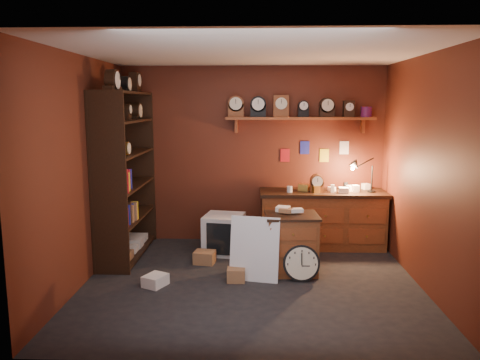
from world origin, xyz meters
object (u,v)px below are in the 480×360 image
workbench (322,216)px  low_cabinet (291,241)px  shelving_unit (123,168)px  big_round_clock (301,263)px

workbench → low_cabinet: bearing=-116.1°
workbench → low_cabinet: size_ratio=2.20×
workbench → low_cabinet: (-0.54, -1.11, -0.06)m
shelving_unit → workbench: (2.84, 0.49, -0.78)m
low_cabinet → big_round_clock: low_cabinet is taller
workbench → big_round_clock: 1.49m
shelving_unit → low_cabinet: bearing=-15.1°
workbench → big_round_clock: workbench is taller
shelving_unit → workbench: 2.99m
big_round_clock → workbench: bearing=72.5°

